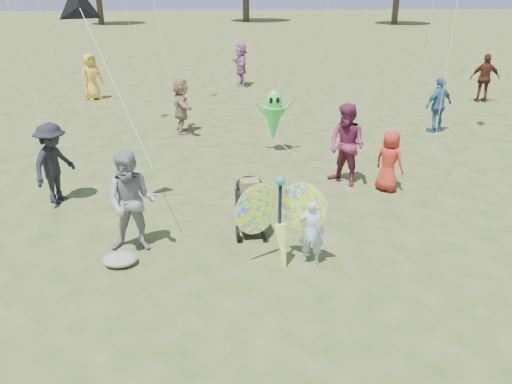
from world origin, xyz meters
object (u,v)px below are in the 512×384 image
child_girl (312,231)px  crowd_h (485,78)px  jogging_stroller (250,202)px  butterfly_kite (281,221)px  crowd_c (438,105)px  crowd_b (54,164)px  crowd_d (181,106)px  crowd_e (347,145)px  alien_kite (274,118)px  crowd_g (91,77)px  crowd_a (389,161)px  crowd_j (241,64)px  adult_man (132,202)px

child_girl → crowd_h: crowd_h is taller
crowd_h → jogging_stroller: (-9.77, -10.52, -0.32)m
butterfly_kite → crowd_c: bearing=52.9°
crowd_b → jogging_stroller: (4.08, -1.64, -0.27)m
crowd_d → jogging_stroller: bearing=-175.4°
crowd_e → child_girl: bearing=-61.7°
alien_kite → butterfly_kite: bearing=-94.2°
crowd_b → butterfly_kite: crowd_b is taller
crowd_d → crowd_g: (-3.95, 5.06, 0.05)m
crowd_b → crowd_c: (10.33, 4.81, -0.02)m
crowd_g → jogging_stroller: crowd_g is taller
crowd_e → jogging_stroller: crowd_e is taller
crowd_h → crowd_c: bearing=61.7°
crowd_b → child_girl: bearing=-98.1°
child_girl → crowd_g: size_ratio=0.65×
crowd_a → crowd_j: bearing=-27.0°
adult_man → butterfly_kite: bearing=-10.3°
crowd_e → crowd_b: bearing=-124.5°
crowd_d → crowd_e: bearing=-147.9°
crowd_c → crowd_d: bearing=-25.8°
crowd_b → alien_kite: crowd_b is taller
jogging_stroller → butterfly_kite: bearing=-74.6°
adult_man → jogging_stroller: size_ratio=1.69×
crowd_d → crowd_h: crowd_h is taller
butterfly_kite → alien_kite: size_ratio=1.02×
crowd_e → crowd_a: bearing=23.3°
crowd_b → alien_kite: (4.98, 3.15, 0.09)m
crowd_a → crowd_d: (-5.04, 5.05, 0.16)m
adult_man → crowd_a: (5.33, 2.42, -0.22)m
crowd_j → crowd_d: bearing=-24.6°
crowd_b → crowd_e: bearing=-62.9°
crowd_j → jogging_stroller: bearing=-10.4°
crowd_e → crowd_g: size_ratio=1.05×
crowd_a → butterfly_kite: 4.14m
butterfly_kite → alien_kite: bearing=85.8°
child_girl → adult_man: bearing=7.6°
adult_man → jogging_stroller: adult_man is taller
crowd_a → crowd_g: crowd_g is taller
crowd_d → crowd_g: size_ratio=0.95×
child_girl → crowd_a: bearing=-107.0°
adult_man → crowd_b: 2.99m
child_girl → crowd_b: (-5.06, 2.87, 0.29)m
crowd_b → crowd_e: 6.48m
crowd_d → crowd_j: (2.13, 7.65, 0.08)m
crowd_a → crowd_j: crowd_j is taller
child_girl → jogging_stroller: 1.57m
crowd_j → butterfly_kite: 15.76m
adult_man → crowd_j: 15.31m
alien_kite → crowd_e: bearing=-59.7°
child_girl → crowd_d: crowd_d is taller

